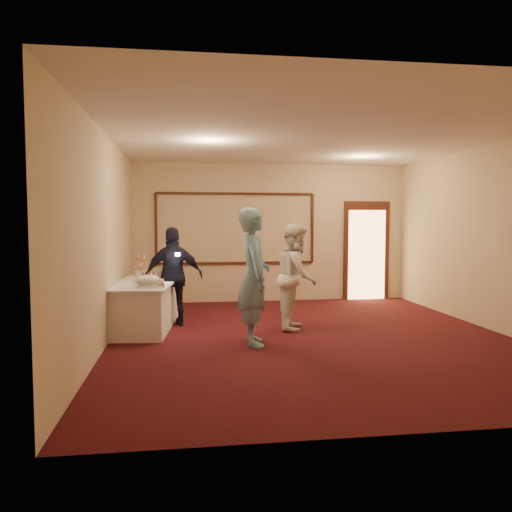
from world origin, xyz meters
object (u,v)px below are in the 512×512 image
Objects in this scene: plate_stack_b at (159,274)px; man at (254,277)px; buffet_table at (147,304)px; woman at (297,276)px; tart at (157,281)px; guest at (174,276)px; cupcake_stand at (141,267)px; pavlova_tray at (149,281)px; plate_stack_a at (141,275)px.

man is at bearing -51.85° from plate_stack_b.
buffet_table is 2.53m from woman.
tart is 0.16× the size of guest.
tart is (-0.02, -0.60, -0.05)m from plate_stack_b.
guest is (-1.99, 0.52, -0.03)m from woman.
buffet_table is at bearing 95.43° from woman.
cupcake_stand is at bearing 107.14° from tart.
plate_stack_b is at bearing 84.76° from pavlova_tray.
man is at bearing 155.66° from woman.
cupcake_stand is 1.01m from guest.
buffet_table is at bearing -79.32° from cupcake_stand.
plate_stack_b is at bearing 86.50° from woman.
tart is (0.28, -0.40, -0.05)m from plate_stack_a.
guest is at bearing 92.22° from woman.
guest is at bearing 47.47° from tart.
plate_stack_a is 1.00× the size of plate_stack_b.
plate_stack_b is at bearing -57.91° from guest.
woman is (2.54, -0.62, 0.01)m from plate_stack_a.
pavlova_tray is 0.94m from plate_stack_a.
cupcake_stand reaches higher than plate_stack_a.
cupcake_stand is 0.70m from plate_stack_a.
plate_stack_a is 0.66× the size of tart.
tart is 1.86m from man.
plate_stack_b is 0.11× the size of guest.
man reaches higher than cupcake_stand.
plate_stack_a is at bearing 93.01° from woman.
buffet_table is 1.51× the size of guest.
buffet_table is 0.63m from guest.
guest reaches higher than pavlova_tray.
buffet_table is 9.23× the size of tart.
buffet_table is 13.89× the size of plate_stack_a.
plate_stack_b is 0.09× the size of man.
guest is at bearing -51.17° from plate_stack_b.
guest is (0.35, 0.82, -0.02)m from pavlova_tray.
man is at bearing -42.13° from buffet_table.
woman is at bearing -20.27° from plate_stack_b.
woman is 2.06m from guest.
man is (1.70, -1.58, 0.13)m from plate_stack_a.
pavlova_tray is 2.37m from woman.
buffet_table is 1.46× the size of woman.
buffet_table is 0.49m from plate_stack_a.
cupcake_stand is 0.61m from plate_stack_b.
tart is 0.14× the size of man.
plate_stack_b is at bearing -54.10° from cupcake_stand.
pavlova_tray is 0.53m from tart.
woman is (2.44, -0.49, 0.47)m from buffet_table.
guest is at bearing -10.88° from plate_stack_a.
man reaches higher than woman.
tart reaches higher than buffet_table.
woman is at bearing 158.71° from guest.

